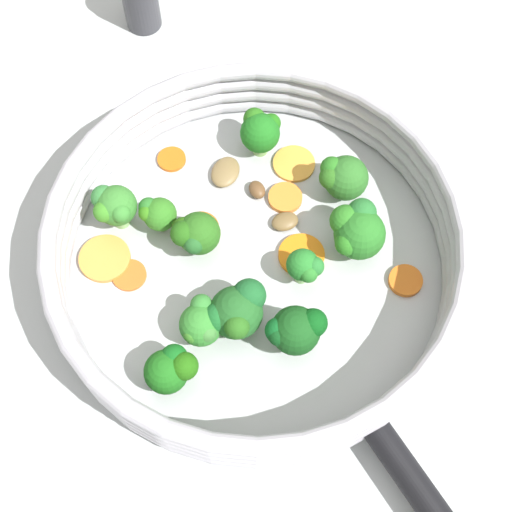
% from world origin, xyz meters
% --- Properties ---
extents(ground_plane, '(4.00, 4.00, 0.00)m').
position_xyz_m(ground_plane, '(0.00, 0.00, 0.00)').
color(ground_plane, '#B4BABB').
extents(skillet, '(0.35, 0.35, 0.01)m').
position_xyz_m(skillet, '(0.00, 0.00, 0.01)').
color(skillet, '#B2B5B7').
rests_on(skillet, ground_plane).
extents(skillet_rim_wall, '(0.37, 0.37, 0.06)m').
position_xyz_m(skillet_rim_wall, '(0.00, 0.00, 0.04)').
color(skillet_rim_wall, '#B4B1BC').
rests_on(skillet_rim_wall, skillet).
extents(skillet_rivet_left, '(0.01, 0.01, 0.01)m').
position_xyz_m(skillet_rivet_left, '(0.11, 0.13, 0.02)').
color(skillet_rivet_left, '#B4B0B9').
rests_on(skillet_rivet_left, skillet).
extents(skillet_rivet_right, '(0.01, 0.01, 0.01)m').
position_xyz_m(skillet_rivet_right, '(0.02, 0.17, 0.02)').
color(skillet_rivet_right, '#B7B9B2').
rests_on(skillet_rivet_right, skillet).
extents(carrot_slice_0, '(0.05, 0.05, 0.00)m').
position_xyz_m(carrot_slice_0, '(0.00, -0.06, 0.01)').
color(carrot_slice_0, orange).
rests_on(carrot_slice_0, skillet).
extents(carrot_slice_1, '(0.05, 0.05, 0.01)m').
position_xyz_m(carrot_slice_1, '(-0.07, -0.01, 0.02)').
color(carrot_slice_1, orange).
rests_on(carrot_slice_1, skillet).
extents(carrot_slice_2, '(0.05, 0.05, 0.00)m').
position_xyz_m(carrot_slice_2, '(-0.03, 0.03, 0.01)').
color(carrot_slice_2, orange).
rests_on(carrot_slice_2, skillet).
extents(carrot_slice_3, '(0.04, 0.04, 0.01)m').
position_xyz_m(carrot_slice_3, '(-0.06, 0.12, 0.02)').
color(carrot_slice_3, orange).
rests_on(carrot_slice_3, skillet).
extents(carrot_slice_4, '(0.07, 0.07, 0.01)m').
position_xyz_m(carrot_slice_4, '(0.07, -0.12, 0.02)').
color(carrot_slice_4, '#F8933D').
rests_on(carrot_slice_4, skillet).
extents(carrot_slice_5, '(0.04, 0.04, 0.00)m').
position_xyz_m(carrot_slice_5, '(-0.05, -0.13, 0.01)').
color(carrot_slice_5, '#D65D14').
rests_on(carrot_slice_5, skillet).
extents(carrot_slice_6, '(0.04, 0.04, 0.00)m').
position_xyz_m(carrot_slice_6, '(0.07, -0.09, 0.01)').
color(carrot_slice_6, orange).
rests_on(carrot_slice_6, skillet).
extents(carrot_slice_7, '(0.06, 0.06, 0.00)m').
position_xyz_m(carrot_slice_7, '(-0.11, -0.03, 0.01)').
color(carrot_slice_7, gold).
rests_on(carrot_slice_7, skillet).
extents(broccoli_floret_0, '(0.05, 0.04, 0.05)m').
position_xyz_m(broccoli_floret_0, '(0.05, 0.07, 0.05)').
color(broccoli_floret_0, '#6C9654').
rests_on(broccoli_floret_0, skillet).
extents(broccoli_floret_1, '(0.05, 0.05, 0.05)m').
position_xyz_m(broccoli_floret_1, '(-0.06, 0.07, 0.05)').
color(broccoli_floret_1, '#7FA962').
rests_on(broccoli_floret_1, skillet).
extents(broccoli_floret_2, '(0.04, 0.05, 0.05)m').
position_xyz_m(broccoli_floret_2, '(-0.11, 0.03, 0.04)').
color(broccoli_floret_2, '#709F52').
rests_on(broccoli_floret_2, skillet).
extents(broccoli_floret_3, '(0.04, 0.05, 0.05)m').
position_xyz_m(broccoli_floret_3, '(0.04, -0.13, 0.04)').
color(broccoli_floret_3, '#8AB76C').
rests_on(broccoli_floret_3, skillet).
extents(broccoli_floret_4, '(0.04, 0.04, 0.05)m').
position_xyz_m(broccoli_floret_4, '(-0.11, -0.07, 0.04)').
color(broccoli_floret_4, '#7CA658').
rests_on(broccoli_floret_4, skillet).
extents(broccoli_floret_5, '(0.04, 0.04, 0.05)m').
position_xyz_m(broccoli_floret_5, '(0.08, -0.00, 0.04)').
color(broccoli_floret_5, '#779B60').
rests_on(broccoli_floret_5, skillet).
extents(broccoli_floret_6, '(0.03, 0.03, 0.04)m').
position_xyz_m(broccoli_floret_6, '(-0.01, 0.04, 0.04)').
color(broccoli_floret_6, '#82AE69').
rests_on(broccoli_floret_6, skillet).
extents(broccoli_floret_7, '(0.04, 0.04, 0.05)m').
position_xyz_m(broccoli_floret_7, '(0.02, -0.05, 0.04)').
color(broccoli_floret_7, '#6D974A').
rests_on(broccoli_floret_7, skillet).
extents(broccoli_floret_8, '(0.06, 0.05, 0.05)m').
position_xyz_m(broccoli_floret_8, '(0.06, 0.02, 0.04)').
color(broccoli_floret_8, '#74A152').
rests_on(broccoli_floret_8, skillet).
extents(broccoli_floret_9, '(0.04, 0.04, 0.05)m').
position_xyz_m(broccoli_floret_9, '(0.13, 0.00, 0.04)').
color(broccoli_floret_9, '#5F9451').
rests_on(broccoli_floret_9, skillet).
extents(broccoli_floret_10, '(0.03, 0.04, 0.04)m').
position_xyz_m(broccoli_floret_10, '(0.02, -0.10, 0.04)').
color(broccoli_floret_10, '#63894B').
rests_on(broccoli_floret_10, skillet).
extents(mushroom_piece_0, '(0.04, 0.03, 0.01)m').
position_xyz_m(mushroom_piece_0, '(-0.06, -0.08, 0.02)').
color(mushroom_piece_0, olive).
rests_on(mushroom_piece_0, skillet).
extents(mushroom_piece_1, '(0.03, 0.03, 0.01)m').
position_xyz_m(mushroom_piece_1, '(-0.05, -0.00, 0.02)').
color(mushroom_piece_1, brown).
rests_on(mushroom_piece_1, skillet).
extents(mushroom_piece_2, '(0.02, 0.03, 0.01)m').
position_xyz_m(mushroom_piece_2, '(-0.06, -0.04, 0.02)').
color(mushroom_piece_2, brown).
rests_on(mushroom_piece_2, skillet).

